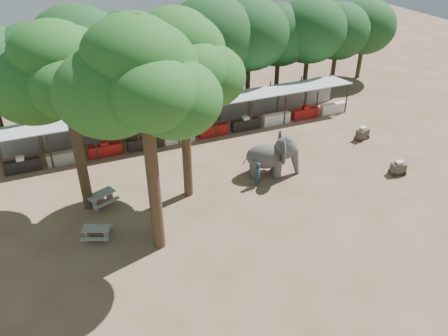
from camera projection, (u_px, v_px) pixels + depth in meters
name	position (u px, v px, depth m)	size (l,w,h in m)	color
ground	(276.00, 239.00, 23.87)	(100.00, 100.00, 0.00)	brown
vendor_stalls	(192.00, 120.00, 34.16)	(28.00, 2.99, 2.80)	#ABAFB4
yard_tree_left	(61.00, 76.00, 22.26)	(7.10, 6.90, 11.02)	#332316
yard_tree_center	(139.00, 80.00, 18.78)	(7.10, 6.90, 12.04)	#332316
yard_tree_back	(179.00, 61.00, 23.27)	(7.10, 6.90, 11.36)	#332316
backdrop_trees	(170.00, 48.00, 35.97)	(46.46, 5.95, 8.33)	#332316
elephant	(273.00, 156.00, 28.90)	(3.83, 2.92, 2.85)	#403E3E
handler	(258.00, 174.00, 28.05)	(0.60, 0.40, 1.67)	#26384C
picnic_table_near	(97.00, 232.00, 23.68)	(1.88, 1.79, 0.74)	gray
picnic_table_far	(101.00, 197.00, 26.31)	(2.12, 2.03, 0.83)	gray
cart_front	(398.00, 168.00, 29.37)	(1.14, 0.88, 1.00)	#382E25
cart_back	(362.00, 133.00, 33.70)	(1.23, 0.97, 1.05)	#382E25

